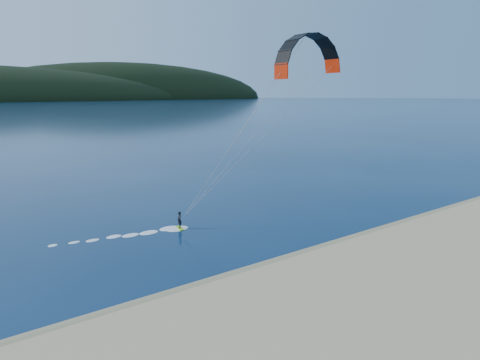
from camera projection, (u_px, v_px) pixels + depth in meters
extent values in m
plane|color=#08213E|center=(286.00, 313.00, 21.03)|extent=(1800.00, 1800.00, 0.00)
cube|color=#8C7C51|center=(239.00, 280.00, 24.64)|extent=(220.00, 2.50, 0.10)
ellipsoid|color=black|center=(133.00, 99.00, 776.32)|extent=(600.00, 240.00, 140.00)
cube|color=#B2EF1C|center=(180.00, 228.00, 34.06)|extent=(0.54, 1.23, 0.07)
imported|color=black|center=(179.00, 220.00, 33.90)|extent=(0.42, 0.58, 1.47)
cylinder|color=gray|center=(246.00, 144.00, 33.92)|extent=(0.02, 0.02, 16.70)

